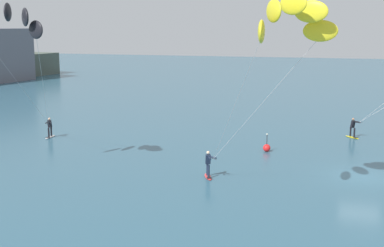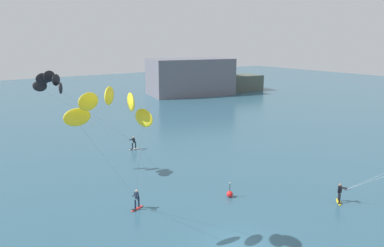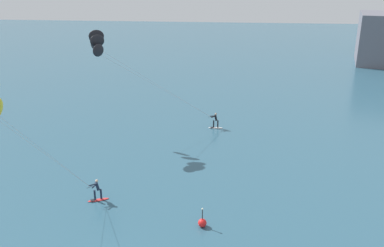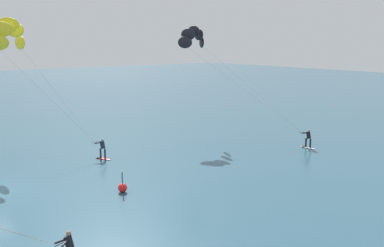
# 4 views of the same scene
# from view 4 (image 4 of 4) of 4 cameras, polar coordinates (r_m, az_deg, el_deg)

# --- Properties ---
(kitesurfer_mid_water) EXTENTS (7.44, 7.89, 10.88)m
(kitesurfer_mid_water) POSITION_cam_4_polar(r_m,az_deg,el_deg) (35.78, -22.50, 10.21)
(kitesurfer_mid_water) COLOR red
(kitesurfer_mid_water) RESTS_ON ground
(kitesurfer_far_out) EXTENTS (12.77, 6.55, 10.59)m
(kitesurfer_far_out) POSITION_cam_4_polar(r_m,az_deg,el_deg) (42.21, 0.93, 10.64)
(kitesurfer_far_out) COLOR white
(kitesurfer_far_out) RESTS_ON ground
(marker_buoy) EXTENTS (0.56, 0.56, 1.38)m
(marker_buoy) POSITION_cam_4_polar(r_m,az_deg,el_deg) (27.21, -9.10, -8.30)
(marker_buoy) COLOR red
(marker_buoy) RESTS_ON ground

